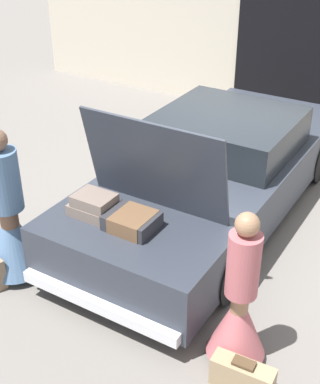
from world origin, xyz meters
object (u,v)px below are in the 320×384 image
Objects in this scene: car at (216,171)px; person_left at (10,226)px; suitcase_beside_right_person at (242,376)px; person_right at (239,311)px.

car reaches higher than person_left.
suitcase_beside_right_person is (2.81, -0.18, -0.47)m from person_left.
person_left is (-1.31, -2.33, 0.03)m from car.
suitcase_beside_right_person is at bearing 93.81° from person_left.
person_left reaches higher than person_right.
person_left is 3.12× the size of suitcase_beside_right_person.
car is 3.27× the size of person_right.
person_right is at bearing 100.03° from person_left.
person_right is (2.62, 0.12, -0.05)m from person_left.
car is at bearing 158.17° from person_left.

